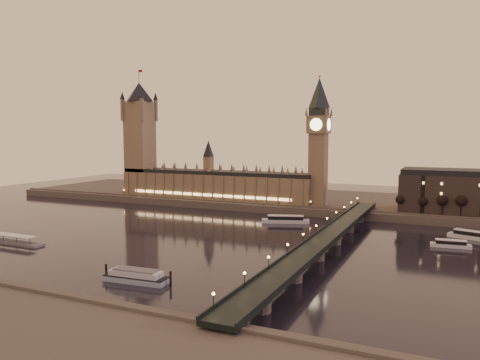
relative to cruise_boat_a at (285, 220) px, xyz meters
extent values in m
plane|color=black|center=(-44.67, -69.12, -2.39)|extent=(700.00, 700.00, 0.00)
cube|color=#423D35|center=(-14.67, 95.88, 0.61)|extent=(560.00, 130.00, 6.00)
cube|color=brown|center=(-84.67, 51.88, 14.61)|extent=(180.00, 26.00, 22.00)
cube|color=black|center=(-84.67, 51.88, 27.21)|extent=(180.00, 22.00, 3.20)
cube|color=#FFCC7F|center=(-84.67, 38.38, 8.61)|extent=(153.00, 0.25, 2.20)
cube|color=brown|center=(-164.67, 51.88, 47.61)|extent=(22.00, 22.00, 88.00)
cone|color=black|center=(-164.67, 51.88, 100.61)|extent=(31.68, 31.68, 18.00)
cylinder|color=black|center=(-164.67, 51.88, 115.61)|extent=(0.44, 0.44, 12.00)
cube|color=maroon|center=(-162.47, 51.88, 120.11)|extent=(4.00, 0.15, 2.50)
cube|color=brown|center=(9.33, 51.88, 32.61)|extent=(13.00, 13.00, 58.00)
cube|color=brown|center=(9.33, 51.88, 68.61)|extent=(16.00, 16.00, 14.00)
cylinder|color=#FFEAA5|center=(9.33, 43.70, 68.61)|extent=(9.60, 0.35, 9.60)
cylinder|color=#FFEAA5|center=(1.15, 51.88, 68.61)|extent=(0.35, 9.60, 9.60)
cube|color=black|center=(9.33, 51.88, 78.61)|extent=(13.00, 13.00, 6.00)
cone|color=black|center=(9.33, 51.88, 93.61)|extent=(17.68, 17.68, 24.00)
sphere|color=gold|center=(9.33, 51.88, 106.61)|extent=(2.00, 2.00, 2.00)
cube|color=black|center=(47.33, -69.12, 5.61)|extent=(13.00, 260.00, 2.00)
cube|color=black|center=(41.03, -69.12, 7.11)|extent=(0.60, 260.00, 1.00)
cube|color=black|center=(53.63, -69.12, 7.11)|extent=(0.60, 260.00, 1.00)
cylinder|color=black|center=(75.10, 39.88, 8.69)|extent=(0.70, 0.70, 10.15)
sphere|color=black|center=(75.10, 39.88, 13.99)|extent=(6.77, 6.77, 6.77)
cylinder|color=black|center=(88.72, 39.88, 8.69)|extent=(0.70, 0.70, 10.15)
sphere|color=black|center=(88.72, 39.88, 13.99)|extent=(6.77, 6.77, 6.77)
cylinder|color=black|center=(102.34, 39.88, 8.69)|extent=(0.70, 0.70, 10.15)
sphere|color=black|center=(102.34, 39.88, 13.99)|extent=(6.77, 6.77, 6.77)
cylinder|color=black|center=(115.96, 39.88, 8.69)|extent=(0.70, 0.70, 10.15)
sphere|color=black|center=(115.96, 39.88, 13.99)|extent=(6.77, 6.77, 6.77)
cube|color=silver|center=(0.00, 0.00, -1.14)|extent=(34.40, 17.91, 2.48)
cube|color=black|center=(0.00, 0.00, 1.34)|extent=(25.65, 13.81, 2.48)
cube|color=silver|center=(0.00, 0.00, 2.80)|extent=(26.38, 14.30, 0.45)
cube|color=silver|center=(120.42, -2.38, -1.22)|extent=(28.41, 15.36, 2.34)
cube|color=black|center=(120.42, -2.38, 1.12)|extent=(21.20, 11.89, 2.34)
cube|color=silver|center=(120.42, -2.38, 2.51)|extent=(21.81, 12.33, 0.43)
cube|color=silver|center=(108.67, -30.37, -1.41)|extent=(21.86, 7.87, 1.96)
cube|color=black|center=(108.67, -30.37, 0.56)|extent=(16.22, 6.29, 1.96)
cube|color=silver|center=(108.67, -30.37, 1.71)|extent=(16.67, 6.56, 0.36)
cube|color=#96ADBF|center=(-14.39, -155.04, -1.22)|extent=(29.22, 10.26, 2.33)
cube|color=black|center=(-14.39, -155.04, 0.17)|extent=(29.22, 10.26, 0.45)
cube|color=silver|center=(-14.39, -155.04, 1.56)|extent=(23.79, 8.95, 2.33)
cube|color=#595B5E|center=(-14.39, -155.04, 3.04)|extent=(20.14, 7.78, 0.63)
cylinder|color=black|center=(-30.47, -155.29, 0.66)|extent=(0.99, 0.99, 6.09)
cylinder|color=black|center=(1.69, -152.79, 0.66)|extent=(0.99, 0.99, 6.09)
cube|color=#595B5E|center=(-125.15, -126.69, -1.73)|extent=(45.64, 7.61, 1.30)
cube|color=silver|center=(-126.24, -126.69, 2.56)|extent=(36.95, 6.52, 0.33)
camera|label=1|loc=(108.04, -314.90, 61.27)|focal=35.00mm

